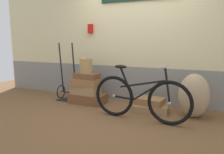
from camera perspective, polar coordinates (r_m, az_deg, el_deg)
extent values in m
cube|color=brown|center=(4.13, 2.44, -9.37)|extent=(9.03, 5.20, 0.06)
cube|color=gray|center=(4.80, 6.20, -1.70)|extent=(7.03, 0.20, 0.75)
cube|color=beige|center=(4.72, 6.50, 14.19)|extent=(7.03, 0.20, 1.89)
cube|color=red|center=(5.00, -5.66, 12.44)|extent=(0.10, 0.08, 0.20)
cube|color=brown|center=(4.67, -6.35, -5.54)|extent=(0.76, 0.42, 0.20)
cube|color=#9E754C|center=(4.62, -6.88, -3.33)|extent=(0.59, 0.36, 0.18)
cube|color=olive|center=(4.56, -6.99, -1.39)|extent=(0.59, 0.35, 0.15)
cube|color=brown|center=(4.53, -6.69, 0.26)|extent=(0.53, 0.32, 0.12)
cube|color=#9E754C|center=(4.16, 10.09, -7.99)|extent=(0.65, 0.47, 0.13)
cube|color=olive|center=(4.15, 9.71, -6.20)|extent=(0.55, 0.40, 0.12)
cylinder|color=#A8844C|center=(4.53, -6.79, 2.96)|extent=(0.26, 0.26, 0.30)
torus|color=black|center=(5.13, -13.17, -3.72)|extent=(0.02, 0.31, 0.31)
torus|color=black|center=(4.90, -9.43, -4.21)|extent=(0.02, 0.31, 0.31)
cylinder|color=black|center=(5.01, -11.34, -3.97)|extent=(0.40, 0.02, 0.02)
cylinder|color=black|center=(5.01, -13.14, 2.39)|extent=(0.03, 0.13, 1.10)
cylinder|color=black|center=(4.82, -9.91, 2.22)|extent=(0.03, 0.13, 1.10)
cube|color=black|center=(4.96, -12.02, -5.86)|extent=(0.36, 0.22, 0.02)
ellipsoid|color=tan|center=(3.98, 20.59, -4.58)|extent=(0.51, 0.44, 0.76)
torus|color=black|center=(3.80, 0.53, -4.98)|extent=(0.71, 0.09, 0.71)
sphere|color=#B2B2B7|center=(3.80, 0.53, -4.98)|extent=(0.05, 0.05, 0.05)
torus|color=black|center=(3.50, 14.82, -6.59)|extent=(0.71, 0.09, 0.71)
sphere|color=#B2B2B7|center=(3.50, 14.82, -6.59)|extent=(0.05, 0.05, 0.05)
cube|color=black|center=(3.54, 9.53, -3.50)|extent=(0.52, 0.05, 0.38)
cube|color=black|center=(3.65, 3.98, -1.73)|extent=(0.27, 0.04, 0.53)
cube|color=black|center=(3.73, 3.05, -5.42)|extent=(0.37, 0.04, 0.05)
cube|color=black|center=(3.56, 7.73, -1.81)|extent=(0.75, 0.06, 0.19)
cube|color=black|center=(3.45, 14.29, -2.21)|extent=(0.12, 0.03, 0.54)
ellipsoid|color=black|center=(3.65, 2.30, 2.73)|extent=(0.22, 0.10, 0.06)
cylinder|color=#A5A5AD|center=(3.41, 13.77, 2.78)|extent=(0.05, 0.46, 0.02)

